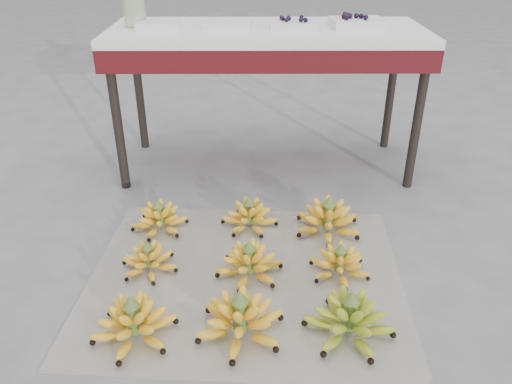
{
  "coord_description": "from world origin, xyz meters",
  "views": [
    {
      "loc": [
        -0.07,
        -1.66,
        1.27
      ],
      "look_at": [
        -0.06,
        0.22,
        0.25
      ],
      "focal_mm": 35.0,
      "sensor_mm": 36.0,
      "label": 1
    }
  ],
  "objects_px": {
    "bunch_front_right": "(349,320)",
    "bunch_mid_left": "(149,260)",
    "bunch_back_center": "(249,216)",
    "bunch_mid_right": "(340,264)",
    "bunch_back_left": "(159,219)",
    "bunch_front_left": "(134,323)",
    "glass_jar": "(135,12)",
    "bunch_front_center": "(240,320)",
    "tray_right": "(294,25)",
    "bunch_back_right": "(328,220)",
    "vendor_table": "(267,45)",
    "tray_far_left": "(158,25)",
    "tray_left": "(228,24)",
    "tray_far_right": "(357,22)",
    "bunch_mid_center": "(249,263)",
    "newspaper_mat": "(245,277)"
  },
  "relations": [
    {
      "from": "bunch_back_center",
      "to": "tray_far_left",
      "type": "relative_size",
      "value": 1.33
    },
    {
      "from": "tray_far_left",
      "to": "tray_far_right",
      "type": "height_order",
      "value": "tray_far_right"
    },
    {
      "from": "tray_far_right",
      "to": "tray_left",
      "type": "bearing_deg",
      "value": -179.4
    },
    {
      "from": "bunch_front_center",
      "to": "tray_right",
      "type": "distance_m",
      "value": 1.55
    },
    {
      "from": "bunch_front_right",
      "to": "bunch_mid_left",
      "type": "distance_m",
      "value": 0.84
    },
    {
      "from": "bunch_mid_left",
      "to": "vendor_table",
      "type": "xyz_separation_m",
      "value": [
        0.5,
        1.01,
        0.64
      ]
    },
    {
      "from": "tray_far_left",
      "to": "tray_far_right",
      "type": "xyz_separation_m",
      "value": [
        1.02,
        0.02,
        0.01
      ]
    },
    {
      "from": "bunch_back_center",
      "to": "glass_jar",
      "type": "distance_m",
      "value": 1.22
    },
    {
      "from": "bunch_mid_left",
      "to": "glass_jar",
      "type": "bearing_deg",
      "value": 114.61
    },
    {
      "from": "bunch_front_center",
      "to": "bunch_back_left",
      "type": "height_order",
      "value": "bunch_front_center"
    },
    {
      "from": "bunch_back_right",
      "to": "vendor_table",
      "type": "height_order",
      "value": "vendor_table"
    },
    {
      "from": "bunch_mid_center",
      "to": "tray_far_right",
      "type": "relative_size",
      "value": 1.12
    },
    {
      "from": "bunch_front_left",
      "to": "vendor_table",
      "type": "height_order",
      "value": "vendor_table"
    },
    {
      "from": "bunch_back_center",
      "to": "tray_right",
      "type": "bearing_deg",
      "value": 84.08
    },
    {
      "from": "bunch_back_left",
      "to": "bunch_back_right",
      "type": "distance_m",
      "value": 0.78
    },
    {
      "from": "bunch_mid_right",
      "to": "tray_far_right",
      "type": "distance_m",
      "value": 1.3
    },
    {
      "from": "bunch_front_left",
      "to": "glass_jar",
      "type": "height_order",
      "value": "glass_jar"
    },
    {
      "from": "bunch_mid_left",
      "to": "bunch_back_right",
      "type": "bearing_deg",
      "value": 35.08
    },
    {
      "from": "bunch_front_center",
      "to": "glass_jar",
      "type": "bearing_deg",
      "value": 92.83
    },
    {
      "from": "tray_far_left",
      "to": "bunch_back_left",
      "type": "bearing_deg",
      "value": -85.76
    },
    {
      "from": "tray_far_left",
      "to": "glass_jar",
      "type": "relative_size",
      "value": 1.67
    },
    {
      "from": "bunch_front_left",
      "to": "tray_far_left",
      "type": "bearing_deg",
      "value": 87.62
    },
    {
      "from": "bunch_front_right",
      "to": "bunch_back_left",
      "type": "distance_m",
      "value": 1.02
    },
    {
      "from": "bunch_front_right",
      "to": "bunch_back_left",
      "type": "relative_size",
      "value": 1.32
    },
    {
      "from": "bunch_front_left",
      "to": "glass_jar",
      "type": "relative_size",
      "value": 2.27
    },
    {
      "from": "glass_jar",
      "to": "vendor_table",
      "type": "bearing_deg",
      "value": -2.62
    },
    {
      "from": "bunch_mid_right",
      "to": "bunch_back_left",
      "type": "relative_size",
      "value": 1.03
    },
    {
      "from": "bunch_back_center",
      "to": "vendor_table",
      "type": "distance_m",
      "value": 0.94
    },
    {
      "from": "bunch_mid_left",
      "to": "bunch_back_left",
      "type": "distance_m",
      "value": 0.31
    },
    {
      "from": "tray_left",
      "to": "glass_jar",
      "type": "distance_m",
      "value": 0.49
    },
    {
      "from": "bunch_back_left",
      "to": "bunch_back_right",
      "type": "relative_size",
      "value": 0.98
    },
    {
      "from": "newspaper_mat",
      "to": "tray_left",
      "type": "height_order",
      "value": "tray_left"
    },
    {
      "from": "newspaper_mat",
      "to": "bunch_front_right",
      "type": "relative_size",
      "value": 3.12
    },
    {
      "from": "newspaper_mat",
      "to": "bunch_mid_left",
      "type": "bearing_deg",
      "value": 173.14
    },
    {
      "from": "bunch_front_right",
      "to": "glass_jar",
      "type": "bearing_deg",
      "value": 144.94
    },
    {
      "from": "tray_right",
      "to": "bunch_front_right",
      "type": "bearing_deg",
      "value": -85.01
    },
    {
      "from": "bunch_front_left",
      "to": "bunch_back_center",
      "type": "height_order",
      "value": "bunch_front_left"
    },
    {
      "from": "bunch_front_right",
      "to": "bunch_mid_right",
      "type": "distance_m",
      "value": 0.34
    },
    {
      "from": "bunch_back_right",
      "to": "tray_right",
      "type": "height_order",
      "value": "tray_right"
    },
    {
      "from": "bunch_mid_center",
      "to": "bunch_front_left",
      "type": "bearing_deg",
      "value": -125.93
    },
    {
      "from": "bunch_front_left",
      "to": "bunch_front_right",
      "type": "bearing_deg",
      "value": -5.03
    },
    {
      "from": "bunch_mid_left",
      "to": "bunch_back_left",
      "type": "xyz_separation_m",
      "value": [
        -0.01,
        0.31,
        0.0
      ]
    },
    {
      "from": "tray_left",
      "to": "bunch_front_right",
      "type": "bearing_deg",
      "value": -71.75
    },
    {
      "from": "bunch_mid_left",
      "to": "bunch_back_center",
      "type": "bearing_deg",
      "value": 53.89
    },
    {
      "from": "bunch_mid_right",
      "to": "bunch_mid_center",
      "type": "bearing_deg",
      "value": 160.07
    },
    {
      "from": "bunch_front_right",
      "to": "tray_far_left",
      "type": "relative_size",
      "value": 1.72
    },
    {
      "from": "bunch_front_left",
      "to": "bunch_back_right",
      "type": "distance_m",
      "value": 1.0
    },
    {
      "from": "bunch_front_center",
      "to": "tray_right",
      "type": "xyz_separation_m",
      "value": [
        0.26,
        1.34,
        0.73
      ]
    },
    {
      "from": "bunch_mid_left",
      "to": "bunch_front_right",
      "type": "bearing_deg",
      "value": -11.18
    },
    {
      "from": "bunch_front_right",
      "to": "bunch_back_center",
      "type": "xyz_separation_m",
      "value": [
        -0.35,
        0.7,
        -0.01
      ]
    }
  ]
}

